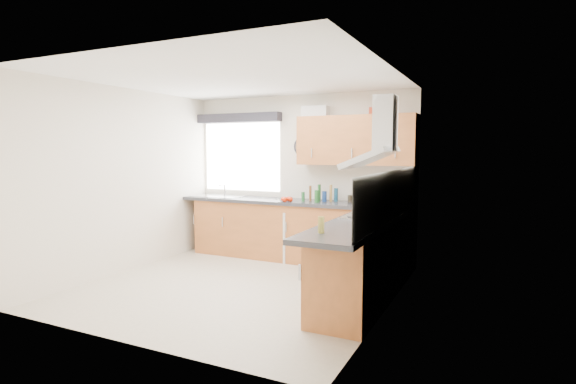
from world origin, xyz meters
The scene contains 37 objects.
ground_plane centered at (0.00, 0.00, 0.00)m, with size 3.60×3.60×0.00m, color beige.
ceiling centered at (0.00, 0.00, 2.50)m, with size 3.60×3.60×0.02m, color white.
wall_back centered at (0.00, 1.80, 1.25)m, with size 3.60×0.02×2.50m, color silver.
wall_front centered at (0.00, -1.80, 1.25)m, with size 3.60×0.02×2.50m, color silver.
wall_left centered at (-1.80, 0.00, 1.25)m, with size 0.02×3.60×2.50m, color silver.
wall_right centered at (1.80, 0.00, 1.25)m, with size 0.02×3.60×2.50m, color silver.
window centered at (-1.05, 1.79, 1.55)m, with size 1.40×0.02×1.10m, color silver.
window_blind centered at (-1.05, 1.70, 2.18)m, with size 1.50×0.18×0.14m, color #222129.
splashback centered at (1.79, 0.30, 1.18)m, with size 0.01×3.00×0.54m, color white.
base_cab_back centered at (-0.10, 1.51, 0.43)m, with size 3.00×0.58×0.86m, color #9B5528.
base_cab_corner centered at (1.50, 1.50, 0.43)m, with size 0.60×0.60×0.86m, color #9B5528.
base_cab_right centered at (1.51, 0.15, 0.43)m, with size 0.58×2.10×0.86m, color #9B5528.
worktop_back centered at (0.00, 1.50, 0.89)m, with size 3.60×0.62×0.05m, color #26272B.
worktop_right centered at (1.50, 0.00, 0.89)m, with size 0.62×2.42×0.05m, color #26272B.
sink centered at (-1.33, 1.50, 0.95)m, with size 0.84×0.46×0.10m, color #B7BBC1, non-canonical shape.
oven centered at (1.50, 0.30, 0.42)m, with size 0.56×0.58×0.85m, color black.
hob_plate centered at (1.50, 0.30, 0.92)m, with size 0.52×0.52×0.01m, color #B7BBC1.
extractor_hood centered at (1.60, 0.30, 1.77)m, with size 0.52×0.78×0.66m, color #B7BBC1, non-canonical shape.
upper_cabinets centered at (0.95, 1.62, 1.80)m, with size 1.70×0.35×0.70m, color #9B5528.
washing_machine centered at (-0.15, 1.52, 0.38)m, with size 0.51×0.50×0.75m, color silver.
wall_clock centered at (0.05, 1.78, 1.71)m, with size 0.30×0.30×0.04m, color #222129.
casserole centered at (0.30, 1.72, 2.23)m, with size 0.38×0.28×0.16m, color silver.
storage_box centered at (1.22, 1.72, 2.20)m, with size 0.23×0.19×0.10m, color #BC391C.
utensil_pot centered at (0.96, 1.70, 0.98)m, with size 0.10×0.10×0.14m, color gray.
kitchen_roll centered at (1.53, 0.37, 1.04)m, with size 0.12×0.12×0.26m, color silver.
tomato_cluster centered at (0.02, 1.30, 0.95)m, with size 0.16×0.16×0.07m, color #BD1B02, non-canonical shape.
jar_0 centered at (0.88, 1.62, 0.96)m, with size 0.07×0.07×0.10m, color black.
jar_1 centered at (0.29, 1.53, 1.02)m, with size 0.04×0.04×0.23m, color brown.
jar_2 centered at (1.10, 1.43, 0.96)m, with size 0.06×0.06×0.09m, color #2D2319.
jar_3 centered at (0.45, 1.39, 1.00)m, with size 0.07×0.07×0.18m, color #1E551F.
jar_4 centered at (0.22, 1.43, 0.98)m, with size 0.05×0.05×0.14m, color #1E5627.
jar_5 centered at (0.51, 1.54, 0.99)m, with size 0.07×0.07×0.15m, color navy.
jar_6 centered at (0.65, 1.65, 1.01)m, with size 0.06×0.06×0.19m, color navy.
jar_7 centered at (0.40, 1.61, 1.03)m, with size 0.05×0.05×0.24m, color #1D531E.
jar_8 centered at (0.59, 1.59, 1.03)m, with size 0.04×0.04×0.25m, color olive.
jar_9 centered at (1.09, 1.51, 0.97)m, with size 0.04×0.04×0.11m, color #53211D.
bottle_0 centered at (1.37, -0.78, 0.99)m, with size 0.06×0.06×0.15m, color #A29537.
Camera 1 is at (2.85, -4.57, 1.67)m, focal length 28.00 mm.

